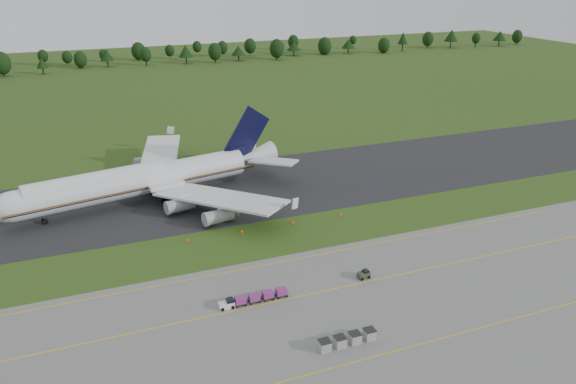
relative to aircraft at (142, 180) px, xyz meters
name	(u,v)px	position (x,y,z in m)	size (l,w,h in m)	color
ground	(270,238)	(20.70, -28.38, -5.39)	(600.00, 600.00, 0.00)	#2A4615
apron	(348,334)	(20.70, -62.38, -5.36)	(300.00, 52.00, 0.06)	slate
taxiway	(231,190)	(20.70, -0.38, -5.35)	(300.00, 40.00, 0.08)	black
apron_markings	(328,309)	(20.70, -55.36, -5.32)	(300.00, 30.20, 0.01)	gold
tree_line	(159,54)	(36.12, 191.47, 0.79)	(527.98, 21.80, 12.00)	black
aircraft	(142,180)	(0.00, 0.00, 0.00)	(67.42, 64.15, 18.87)	silver
baggage_train	(253,298)	(10.11, -49.15, -4.58)	(11.47, 1.47, 1.41)	silver
utility_cart	(364,275)	(30.52, -49.02, -4.77)	(2.17, 1.45, 1.14)	#313827
uld_row	(347,340)	(19.36, -64.55, -4.51)	(8.85, 1.65, 1.63)	gray
edge_markers	(268,227)	(21.78, -23.99, -5.11)	(34.28, 0.30, 0.60)	#FC4D07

